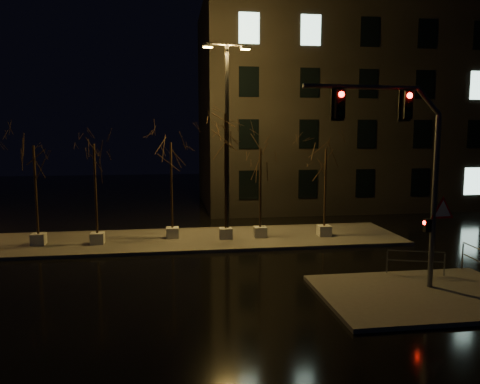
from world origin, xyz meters
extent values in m
plane|color=black|center=(0.00, 0.00, 0.00)|extent=(90.00, 90.00, 0.00)
cube|color=#4B4843|center=(0.00, 6.00, 0.07)|extent=(22.00, 5.00, 0.15)
cube|color=#4B4843|center=(7.50, -3.50, 0.07)|extent=(7.00, 5.00, 0.15)
cube|color=black|center=(14.00, 18.00, 7.50)|extent=(25.00, 12.00, 15.00)
cube|color=#B8B8AC|center=(-7.50, 5.71, 0.43)|extent=(0.65, 0.65, 0.55)
cylinder|color=black|center=(-7.50, 5.71, 2.85)|extent=(0.11, 0.11, 4.31)
cube|color=#B8B8AC|center=(-4.67, 5.48, 0.43)|extent=(0.65, 0.65, 0.55)
cylinder|color=black|center=(-4.67, 5.48, 2.89)|extent=(0.11, 0.11, 4.38)
cube|color=#B8B8AC|center=(-0.99, 6.23, 0.43)|extent=(0.65, 0.65, 0.55)
cylinder|color=black|center=(-0.99, 6.23, 2.92)|extent=(0.11, 0.11, 4.43)
cube|color=#B8B8AC|center=(1.75, 5.70, 0.43)|extent=(0.65, 0.65, 0.55)
cylinder|color=black|center=(1.75, 5.70, 3.63)|extent=(0.11, 0.11, 5.86)
cube|color=#B8B8AC|center=(3.58, 5.76, 0.43)|extent=(0.65, 0.65, 0.55)
cylinder|color=black|center=(3.58, 5.76, 2.76)|extent=(0.11, 0.11, 4.12)
cube|color=#B8B8AC|center=(7.02, 5.57, 0.43)|extent=(0.65, 0.65, 0.55)
cylinder|color=black|center=(7.02, 5.57, 2.73)|extent=(0.11, 0.11, 4.07)
cylinder|color=#56585D|center=(8.11, -2.91, 3.20)|extent=(0.18, 0.18, 6.11)
cylinder|color=#56585D|center=(5.23, -3.12, 7.11)|extent=(4.07, 0.43, 0.14)
cube|color=black|center=(6.90, -3.00, 6.55)|extent=(0.32, 0.25, 0.92)
cube|color=black|center=(4.46, -3.17, 6.55)|extent=(0.32, 0.25, 0.92)
cube|color=black|center=(7.89, -2.93, 2.39)|extent=(0.24, 0.20, 0.46)
cone|color=red|center=(8.42, -2.94, 2.90)|extent=(1.06, 0.11, 1.06)
sphere|color=#FF0C07|center=(8.11, -2.91, 6.86)|extent=(0.18, 0.18, 0.18)
cylinder|color=black|center=(1.86, 5.85, 5.06)|extent=(0.20, 0.20, 9.81)
cylinder|color=black|center=(1.86, 5.85, 9.96)|extent=(2.14, 0.48, 0.10)
cube|color=gold|center=(0.90, 5.68, 9.81)|extent=(0.53, 0.36, 0.20)
cube|color=gold|center=(2.83, 6.03, 9.81)|extent=(0.53, 0.36, 0.20)
cylinder|color=#56585D|center=(7.32, -1.18, 0.59)|extent=(0.05, 0.05, 0.87)
cylinder|color=#56585D|center=(9.34, -1.82, 0.59)|extent=(0.05, 0.05, 0.87)
cylinder|color=#56585D|center=(8.33, -1.50, 1.07)|extent=(2.04, 0.69, 0.04)
cylinder|color=#56585D|center=(8.33, -1.50, 0.68)|extent=(2.04, 0.69, 0.04)
cylinder|color=#56585D|center=(10.59, -1.08, 0.67)|extent=(0.06, 0.06, 1.03)
cylinder|color=#56585D|center=(10.50, -2.23, 1.24)|extent=(0.22, 2.30, 0.05)
cylinder|color=#56585D|center=(10.50, -2.23, 0.78)|extent=(0.22, 2.30, 0.05)
camera|label=1|loc=(-0.98, -17.94, 5.67)|focal=35.00mm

